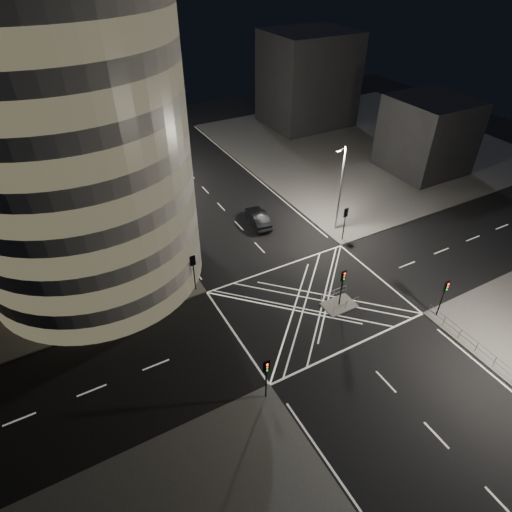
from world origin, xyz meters
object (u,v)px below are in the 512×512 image
traffic_signal_nr (444,292)px  street_lamp_left_near (165,218)px  sedan (258,218)px  traffic_signal_nl (266,373)px  street_lamp_left_far (118,152)px  traffic_signal_island (343,281)px  traffic_signal_fr (345,218)px  street_lamp_right_far (340,187)px  central_island (339,305)px  traffic_signal_fl (193,267)px

traffic_signal_nr → street_lamp_left_near: 26.32m
sedan → traffic_signal_nl: bearing=72.3°
traffic_signal_nr → street_lamp_left_far: bearing=116.4°
traffic_signal_island → street_lamp_left_far: street_lamp_left_far is taller
traffic_signal_island → street_lamp_left_far: 33.61m
traffic_signal_island → traffic_signal_nr: bearing=-37.9°
traffic_signal_nr → street_lamp_left_near: size_ratio=0.40×
traffic_signal_island → street_lamp_left_near: 17.89m
traffic_signal_fr → street_lamp_right_far: 3.48m
traffic_signal_island → sedan: bearing=89.5°
traffic_signal_nr → street_lamp_right_far: 16.03m
traffic_signal_fr → sedan: traffic_signal_fr is taller
traffic_signal_nr → traffic_signal_island: same height
street_lamp_left_far → traffic_signal_nl: bearing=-89.0°
street_lamp_left_near → traffic_signal_island: bearing=-49.7°
central_island → traffic_signal_nr: traffic_signal_nr is taller
traffic_signal_nl → street_lamp_right_far: 24.27m
central_island → street_lamp_right_far: street_lamp_right_far is taller
traffic_signal_nl → traffic_signal_fr: bearing=37.7°
street_lamp_left_near → sedan: (11.57, 2.29, -4.69)m
traffic_signal_nl → traffic_signal_island: size_ratio=1.00×
traffic_signal_island → street_lamp_right_far: (7.44, 10.50, 2.63)m
central_island → traffic_signal_fr: size_ratio=0.75×
traffic_signal_nl → street_lamp_left_far: size_ratio=0.40×
traffic_signal_island → sedan: (0.14, 15.79, -2.06)m
traffic_signal_nr → traffic_signal_island: bearing=142.1°
traffic_signal_fl → street_lamp_left_near: (-0.64, 5.20, 2.63)m
traffic_signal_nr → street_lamp_left_near: bearing=134.1°
street_lamp_left_near → traffic_signal_nl: bearing=-88.1°
central_island → street_lamp_right_far: size_ratio=0.30×
traffic_signal_fl → traffic_signal_fr: 17.60m
street_lamp_left_near → central_island: bearing=-49.7°
central_island → traffic_signal_fr: (6.80, 8.30, 2.84)m
traffic_signal_island → traffic_signal_fr: bearing=50.7°
traffic_signal_nl → traffic_signal_nr: bearing=0.0°
street_lamp_left_near → traffic_signal_nr: bearing=-45.9°
traffic_signal_fr → street_lamp_left_far: size_ratio=0.40×
central_island → traffic_signal_fl: size_ratio=0.75×
central_island → street_lamp_right_far: bearing=54.7°
traffic_signal_island → street_lamp_left_far: bearing=110.0°
central_island → traffic_signal_nr: size_ratio=0.75×
central_island → traffic_signal_fr: 11.10m
street_lamp_right_far → traffic_signal_fl: bearing=-173.1°
traffic_signal_fl → street_lamp_right_far: bearing=6.9°
street_lamp_left_near → street_lamp_left_far: (0.00, 18.00, 0.00)m
traffic_signal_fr → traffic_signal_island: 10.73m
traffic_signal_fl → traffic_signal_fr: (17.60, 0.00, 0.00)m
central_island → street_lamp_left_near: 18.52m
traffic_signal_fl → traffic_signal_nr: 22.24m
traffic_signal_island → street_lamp_right_far: size_ratio=0.40×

